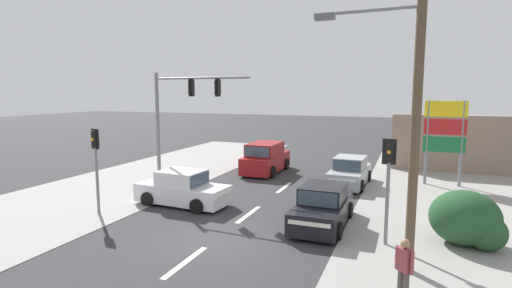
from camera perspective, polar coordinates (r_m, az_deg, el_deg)
ground_plane at (r=14.25m, az=-5.77°, el=-13.38°), size 140.00×140.00×0.00m
lane_dash_near at (r=12.64m, az=-10.05°, el=-16.26°), size 0.20×2.40×0.01m
lane_dash_mid at (r=16.83m, az=-1.07°, el=-10.02°), size 0.20×2.40×0.01m
lane_dash_far at (r=21.37m, az=4.04°, el=-6.22°), size 0.20×2.40×0.01m
kerb_right_verge at (r=15.03m, az=31.87°, el=-13.35°), size 10.00×44.00×0.02m
kerb_left_verge at (r=22.12m, az=-20.98°, el=-6.21°), size 8.00×40.00×0.02m
utility_pole_foreground_right at (r=11.62m, az=21.52°, el=8.72°), size 3.78×0.49×10.11m
traffic_signal_mast at (r=20.13m, az=-11.01°, el=4.75°), size 5.29×0.52×6.00m
pedestal_signal_right_kerb at (r=13.72m, az=18.38°, el=-4.04°), size 0.44×0.29×3.56m
pedestal_signal_left_kerb at (r=17.71m, az=-21.91°, el=-1.65°), size 0.44×0.31×3.56m
shopping_plaza_sign at (r=23.57m, az=25.36°, el=1.71°), size 2.10×0.16×4.60m
roadside_bush at (r=15.10m, az=28.05°, el=-9.57°), size 2.35×2.01×1.84m
shopfront_wall_far at (r=28.46m, az=30.97°, el=-0.15°), size 12.00×1.00×3.60m
sedan_receding_far at (r=22.30m, az=13.23°, el=-3.98°), size 2.03×4.30×1.56m
suv_oncoming_mid at (r=25.09m, az=1.38°, el=-2.08°), size 2.07×4.54×1.90m
sedan_crossing_left at (r=18.31m, az=-10.44°, el=-6.41°), size 4.34×2.11×1.56m
sedan_kerbside_parked at (r=15.56m, az=9.48°, el=-8.90°), size 1.90×4.25×1.56m
pedestrian_at_kerb at (r=10.52m, az=20.38°, el=-16.21°), size 0.43×0.42×1.63m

